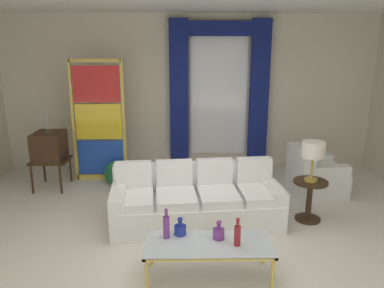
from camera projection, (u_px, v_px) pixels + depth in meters
ground_plane at (191, 240)px, 4.95m from camera, size 16.00×16.00×0.00m
wall_rear at (189, 93)px, 7.51m from camera, size 8.00×0.12×3.00m
curtained_window at (219, 82)px, 7.30m from camera, size 2.00×0.17×2.70m
couch_white_long at (196, 201)px, 5.42m from camera, size 2.41×1.13×0.86m
coffee_table at (209, 246)px, 4.09m from camera, size 1.37×0.57×0.41m
bottle_blue_decanter at (166, 226)px, 4.16m from camera, size 0.07×0.07×0.35m
bottle_crystal_tall at (219, 232)px, 4.16m from camera, size 0.13×0.13×0.22m
bottle_amber_squat at (237, 234)px, 4.01m from camera, size 0.07×0.07×0.32m
bottle_ruby_flask at (180, 229)px, 4.25m from camera, size 0.13×0.13×0.21m
vintage_tv at (49, 148)px, 6.55m from camera, size 0.62×0.60×1.35m
armchair_white at (314, 177)px, 6.44m from camera, size 0.89×0.88×0.80m
stained_glass_divider at (99, 124)px, 6.84m from camera, size 0.95×0.05×2.20m
peacock_figurine at (115, 174)px, 6.75m from camera, size 0.44×0.60×0.50m
round_side_table at (309, 197)px, 5.43m from camera, size 0.48×0.48×0.59m
table_lamp_brass at (313, 151)px, 5.26m from camera, size 0.32×0.32×0.57m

